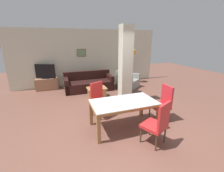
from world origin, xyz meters
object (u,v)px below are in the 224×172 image
object	(u,v)px
bottle	(97,86)
tv_stand	(47,84)
floor_lamp	(132,55)
dining_chair_far_left	(99,98)
armchair	(127,81)
dining_chair_near_right	(158,123)
tv_screen	(45,72)
sofa	(89,84)
dining_table	(124,107)
standing_person	(124,71)
coffee_table	(97,93)
dining_chair_head_right	(163,102)

from	to	relation	value
bottle	tv_stand	world-z (taller)	bottle
floor_lamp	dining_chair_far_left	bearing A→B (deg)	-131.15
dining_chair_far_left	armchair	bearing A→B (deg)	-156.38
dining_chair_near_right	tv_screen	xyz separation A→B (m)	(-2.45, 4.91, 0.31)
dining_chair_near_right	sofa	world-z (taller)	dining_chair_near_right
dining_chair_near_right	bottle	world-z (taller)	dining_chair_near_right
dining_table	sofa	size ratio (longest dim) A/B	0.77
bottle	tv_screen	distance (m)	2.67
dining_chair_near_right	floor_lamp	bearing A→B (deg)	44.48
standing_person	coffee_table	bearing A→B (deg)	90.00
armchair	tv_screen	bearing A→B (deg)	-49.59
tv_stand	floor_lamp	size ratio (longest dim) A/B	0.56
coffee_table	dining_chair_head_right	bearing A→B (deg)	-59.54
dining_chair_far_left	tv_stand	size ratio (longest dim) A/B	1.06
dining_chair_near_right	floor_lamp	xyz separation A→B (m)	(1.72, 4.64, 0.91)
dining_chair_near_right	standing_person	world-z (taller)	standing_person
dining_chair_head_right	floor_lamp	bearing A→B (deg)	-13.76
dining_chair_near_right	bottle	xyz separation A→B (m)	(-0.54, 3.07, -0.02)
dining_chair_head_right	bottle	size ratio (longest dim) A/B	4.07
sofa	tv_screen	distance (m)	2.02
floor_lamp	armchair	bearing A→B (deg)	-129.50
dining_table	floor_lamp	world-z (taller)	floor_lamp
armchair	tv_stand	distance (m)	3.74
dining_table	bottle	bearing A→B (deg)	93.59
tv_stand	floor_lamp	bearing A→B (deg)	-3.64
dining_chair_near_right	tv_stand	size ratio (longest dim) A/B	1.06
armchair	sofa	bearing A→B (deg)	-43.04
armchair	dining_chair_near_right	bearing A→B (deg)	38.47
tv_stand	floor_lamp	xyz separation A→B (m)	(4.17, -0.27, 1.19)
dining_table	tv_stand	bearing A→B (deg)	116.80
armchair	tv_stand	size ratio (longest dim) A/B	1.28
tv_stand	standing_person	bearing A→B (deg)	-27.16
coffee_table	floor_lamp	distance (m)	2.98
sofa	standing_person	distance (m)	1.75
dining_chair_far_left	dining_chair_head_right	bearing A→B (deg)	126.59
dining_chair_head_right	floor_lamp	size ratio (longest dim) A/B	0.59
dining_chair_near_right	coffee_table	size ratio (longest dim) A/B	1.36
tv_screen	dining_table	bearing A→B (deg)	140.07
bottle	tv_stand	bearing A→B (deg)	136.03
dining_table	floor_lamp	xyz separation A→B (m)	(2.13, 3.78, 0.87)
sofa	dining_chair_near_right	bearing A→B (deg)	98.57
dining_table	standing_person	world-z (taller)	standing_person
dining_chair_far_left	dining_chair_near_right	size ratio (longest dim) A/B	1.00
tv_stand	sofa	bearing A→B (deg)	-20.65
dining_chair_near_right	standing_person	xyz separation A→B (m)	(0.69, 3.30, 0.43)
armchair	tv_screen	xyz separation A→B (m)	(-3.62, 0.93, 0.55)
tv_screen	dining_chair_far_left	bearing A→B (deg)	140.63
dining_chair_far_left	coffee_table	bearing A→B (deg)	-125.72
sofa	floor_lamp	size ratio (longest dim) A/B	1.25
dining_chair_far_left	bottle	xyz separation A→B (m)	(0.27, 1.33, -0.02)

